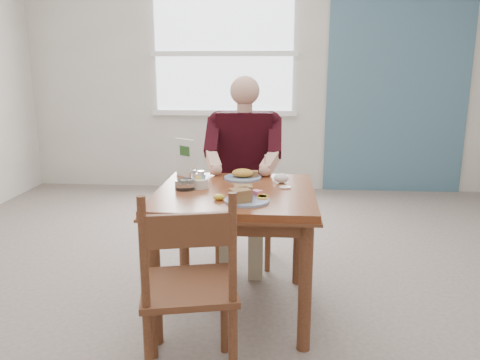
# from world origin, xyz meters

# --- Properties ---
(floor) EXTENTS (6.00, 6.00, 0.00)m
(floor) POSITION_xyz_m (0.00, 0.00, 0.00)
(floor) COLOR #61554F
(floor) RESTS_ON ground
(wall_back) EXTENTS (5.50, 0.00, 5.50)m
(wall_back) POSITION_xyz_m (0.00, 3.00, 1.40)
(wall_back) COLOR beige
(wall_back) RESTS_ON ground
(accent_panel) EXTENTS (1.60, 0.02, 2.80)m
(accent_panel) POSITION_xyz_m (1.60, 2.98, 1.40)
(accent_panel) COLOR #42677C
(accent_panel) RESTS_ON ground
(lemon_wedge) EXTENTS (0.07, 0.06, 0.03)m
(lemon_wedge) POSITION_xyz_m (-0.07, -0.21, 0.77)
(lemon_wedge) COLOR yellow
(lemon_wedge) RESTS_ON table
(napkin) EXTENTS (0.11, 0.10, 0.06)m
(napkin) POSITION_xyz_m (0.26, 0.21, 0.78)
(napkin) COLOR white
(napkin) RESTS_ON table
(metal_dish) EXTENTS (0.09, 0.09, 0.01)m
(metal_dish) POSITION_xyz_m (0.28, 0.08, 0.75)
(metal_dish) COLOR silver
(metal_dish) RESTS_ON table
(window) EXTENTS (1.72, 0.04, 1.42)m
(window) POSITION_xyz_m (-0.40, 2.97, 1.60)
(window) COLOR white
(window) RESTS_ON wall_back
(table) EXTENTS (0.92, 0.92, 0.75)m
(table) POSITION_xyz_m (0.00, 0.00, 0.64)
(table) COLOR brown
(table) RESTS_ON ground
(chair_far) EXTENTS (0.42, 0.42, 0.95)m
(chair_far) POSITION_xyz_m (0.00, 0.80, 0.48)
(chair_far) COLOR brown
(chair_far) RESTS_ON ground
(chair_near) EXTENTS (0.50, 0.50, 0.95)m
(chair_near) POSITION_xyz_m (-0.14, -0.70, 0.48)
(chair_near) COLOR brown
(chair_near) RESTS_ON ground
(diner) EXTENTS (0.53, 0.56, 1.39)m
(diner) POSITION_xyz_m (0.00, 0.71, 0.81)
(diner) COLOR gray
(diner) RESTS_ON chair_far
(near_plate) EXTENTS (0.30, 0.30, 0.08)m
(near_plate) POSITION_xyz_m (0.07, -0.23, 0.78)
(near_plate) COLOR white
(near_plate) RESTS_ON table
(far_plate) EXTENTS (0.24, 0.24, 0.06)m
(far_plate) POSITION_xyz_m (0.03, 0.29, 0.77)
(far_plate) COLOR white
(far_plate) RESTS_ON table
(caddy) EXTENTS (0.12, 0.12, 0.08)m
(caddy) POSITION_xyz_m (-0.21, 0.05, 0.78)
(caddy) COLOR white
(caddy) RESTS_ON table
(shakers) EXTENTS (0.10, 0.06, 0.09)m
(shakers) POSITION_xyz_m (-0.24, 0.10, 0.80)
(shakers) COLOR white
(shakers) RESTS_ON table
(creamer) EXTENTS (0.16, 0.16, 0.05)m
(creamer) POSITION_xyz_m (-0.29, 0.00, 0.78)
(creamer) COLOR white
(creamer) RESTS_ON table
(menu) EXTENTS (0.14, 0.11, 0.25)m
(menu) POSITION_xyz_m (-0.35, 0.32, 0.88)
(menu) COLOR white
(menu) RESTS_ON table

